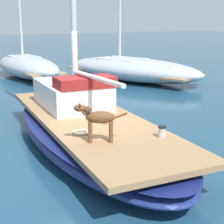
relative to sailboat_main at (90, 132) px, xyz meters
The scene contains 8 objects.
ground_plane 0.34m from the sailboat_main, ahead, with size 120.00×120.00×0.00m, color navy.
sailboat_main is the anchor object (origin of this frame).
cabin_house 1.30m from the sailboat_main, 84.44° to the left, with size 1.59×2.34×0.84m.
dog_brown 1.79m from the sailboat_main, 110.95° to the right, with size 0.86×0.52×0.70m.
deck_winch 2.00m from the sailboat_main, 73.67° to the right, with size 0.16×0.16×0.21m.
coiled_rope 1.19m from the sailboat_main, 124.74° to the right, with size 0.32×0.32×0.04m, color beige.
moored_boat_starboard_side 8.91m from the sailboat_main, 51.04° to the left, with size 4.85×7.47×8.27m.
moored_boat_far_astern 10.38m from the sailboat_main, 80.32° to the left, with size 2.40×6.01×7.23m.
Camera 1 is at (-3.39, -6.91, 2.76)m, focal length 58.08 mm.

